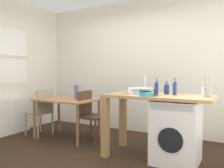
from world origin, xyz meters
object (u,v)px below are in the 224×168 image
(dining_table, at_px, (67,104))
(chair_opposite, at_px, (90,113))
(washing_machine, at_px, (176,131))
(utensil_crock, at_px, (206,92))
(vase, at_px, (77,92))
(mixing_bowl, at_px, (145,93))
(bottle_clear_small, at_px, (175,87))
(bottle_tall_green, at_px, (156,87))
(chair_person_seat, at_px, (42,110))
(bottle_squat_brown, at_px, (166,88))

(dining_table, distance_m, chair_opposite, 0.50)
(chair_opposite, xyz_separation_m, washing_machine, (1.60, -0.23, -0.08))
(utensil_crock, height_order, vase, utensil_crock)
(mixing_bowl, height_order, utensil_crock, utensil_crock)
(washing_machine, bearing_deg, bottle_clear_small, 118.00)
(washing_machine, relative_size, bottle_tall_green, 3.62)
(dining_table, xyz_separation_m, chair_opposite, (0.48, 0.05, -0.14))
(chair_person_seat, xyz_separation_m, bottle_tall_green, (2.31, -0.01, 0.52))
(bottle_squat_brown, bearing_deg, chair_person_seat, -177.85)
(chair_opposite, distance_m, mixing_bowl, 1.37)
(chair_person_seat, height_order, bottle_tall_green, bottle_tall_green)
(chair_opposite, bearing_deg, bottle_tall_green, 84.94)
(chair_person_seat, relative_size, utensil_crock, 3.00)
(dining_table, bearing_deg, washing_machine, -4.98)
(chair_opposite, height_order, mixing_bowl, mixing_bowl)
(bottle_squat_brown, relative_size, bottle_clear_small, 0.79)
(utensil_crock, relative_size, vase, 1.16)
(washing_machine, distance_m, bottle_squat_brown, 0.63)
(bottle_tall_green, bearing_deg, bottle_squat_brown, 39.35)
(dining_table, relative_size, chair_person_seat, 1.22)
(chair_opposite, xyz_separation_m, vase, (-0.33, 0.05, 0.36))
(washing_machine, bearing_deg, chair_person_seat, 178.35)
(bottle_tall_green, bearing_deg, bottle_clear_small, 10.28)
(chair_opposite, bearing_deg, chair_person_seat, -78.90)
(chair_person_seat, bearing_deg, washing_machine, -87.47)
(washing_machine, relative_size, bottle_squat_brown, 4.62)
(bottle_squat_brown, height_order, bottle_clear_small, bottle_clear_small)
(utensil_crock, bearing_deg, chair_opposite, 174.73)
(chair_person_seat, height_order, chair_opposite, same)
(dining_table, distance_m, bottle_tall_green, 1.81)
(dining_table, relative_size, mixing_bowl, 4.90)
(dining_table, xyz_separation_m, bottle_tall_green, (1.76, -0.11, 0.38))
(mixing_bowl, bearing_deg, chair_person_seat, 173.06)
(washing_machine, xyz_separation_m, vase, (-1.93, 0.28, 0.44))
(chair_opposite, xyz_separation_m, bottle_tall_green, (1.29, -0.17, 0.52))
(dining_table, distance_m, washing_machine, 2.09)
(utensil_crock, bearing_deg, chair_person_seat, 179.56)
(chair_person_seat, relative_size, washing_machine, 1.05)
(chair_person_seat, xyz_separation_m, bottle_squat_brown, (2.43, 0.09, 0.50))
(bottle_tall_green, bearing_deg, mixing_bowl, -104.34)
(dining_table, xyz_separation_m, chair_person_seat, (-0.55, -0.11, -0.14))
(chair_opposite, distance_m, utensil_crock, 2.03)
(bottle_tall_green, distance_m, mixing_bowl, 0.28)
(washing_machine, relative_size, bottle_clear_small, 3.64)
(bottle_tall_green, relative_size, utensil_crock, 0.79)
(mixing_bowl, bearing_deg, utensil_crock, 18.50)
(dining_table, relative_size, chair_opposite, 1.22)
(chair_opposite, xyz_separation_m, mixing_bowl, (1.22, -0.43, 0.45))
(dining_table, bearing_deg, vase, 33.69)
(chair_opposite, bearing_deg, mixing_bowl, 72.81)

